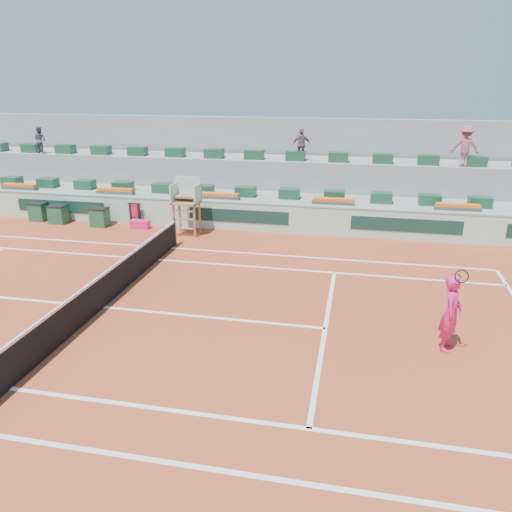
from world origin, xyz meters
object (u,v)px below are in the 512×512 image
Objects in this scene: player_bag at (140,224)px; drink_cooler_a at (100,217)px; umpire_chair at (187,198)px; tennis_player at (451,313)px.

player_bag is 1.92m from drink_cooler_a.
drink_cooler_a is at bearing 176.59° from umpire_chair.
tennis_player is at bearing -31.02° from drink_cooler_a.
umpire_chair is at bearing -6.78° from player_bag.
player_bag is at bearing 0.74° from drink_cooler_a.
umpire_chair is 4.39m from drink_cooler_a.
player_bag is at bearing 173.22° from umpire_chair.
umpire_chair reaches higher than player_bag.
drink_cooler_a is (-4.24, 0.25, -1.12)m from umpire_chair.
tennis_player is (13.62, -8.19, 0.55)m from drink_cooler_a.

